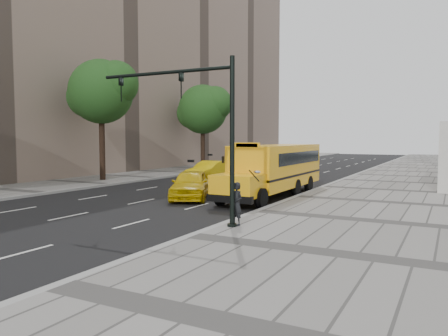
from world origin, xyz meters
The scene contains 13 objects.
ground centered at (0.00, 0.00, 0.00)m, with size 140.00×140.00×0.00m, color black.
sidewalk_museum centered at (12.00, 0.00, 0.07)m, with size 12.00×140.00×0.15m, color gray.
sidewalk_far centered at (-11.00, 0.00, 0.07)m, with size 6.00×140.00×0.15m, color gray.
curb_museum centered at (6.00, 0.00, 0.07)m, with size 0.30×140.00×0.15m, color gray.
curb_far centered at (-8.00, 0.00, 0.07)m, with size 0.30×140.00×0.15m, color gray.
building_far centered at (-19.00, 10.00, 16.00)m, with size 10.00×80.00×32.00m, color gray.
tree_b centered at (-10.41, 2.12, 7.02)m, with size 5.58×4.96×9.46m.
tree_c centered at (-10.40, 17.55, 6.55)m, with size 5.98×5.32×9.17m.
school_bus centered at (4.50, 0.76, 1.76)m, with size 2.96×11.56×3.19m.
taxi_near centered at (0.82, -2.89, 0.83)m, with size 1.95×4.85×1.65m, color #D7B208.
taxi_far centered at (-2.79, 5.60, 0.82)m, with size 1.74×4.98×1.64m, color #D7B208.
pedestrian centered at (6.65, -8.97, 0.96)m, with size 0.59×0.39×1.63m, color black.
traffic_signal centered at (5.19, -9.22, 4.09)m, with size 6.18×0.36×6.40m.
Camera 1 is at (13.82, -23.51, 3.44)m, focal length 35.00 mm.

